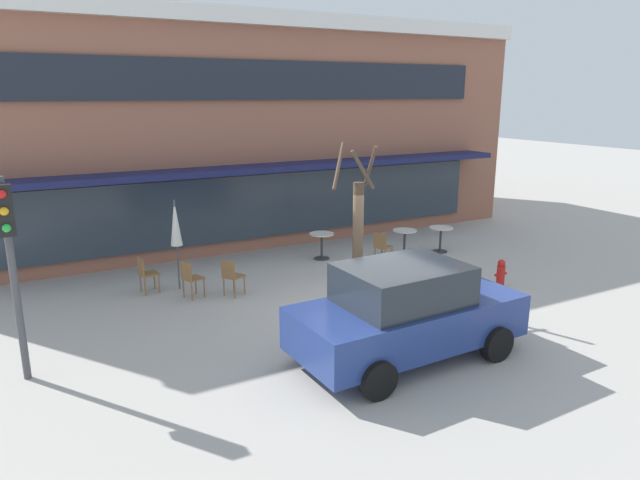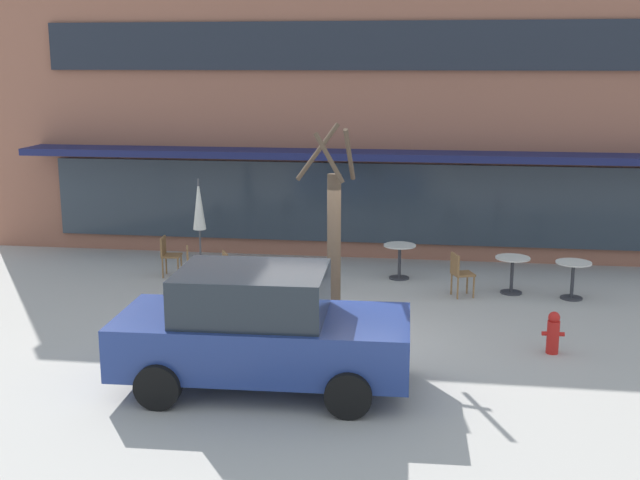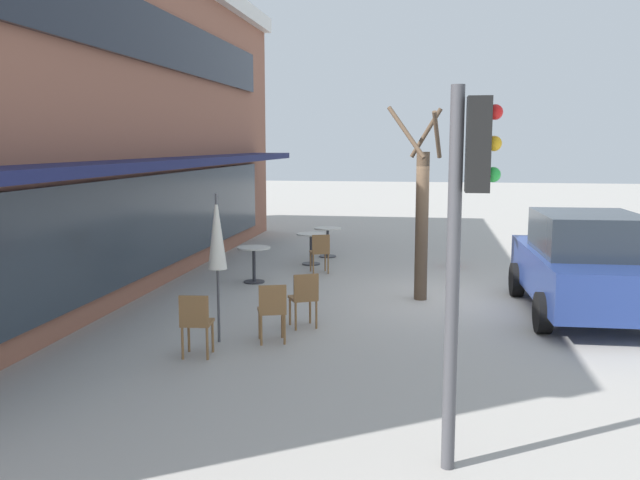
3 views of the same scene
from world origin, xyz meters
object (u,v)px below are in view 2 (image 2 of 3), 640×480
object	(u,v)px
patio_umbrella_green_folded	(199,205)
cafe_chair_2	(231,269)
cafe_table_near_wall	(400,256)
cafe_table_streetside	(573,274)
parked_sedan	(260,329)
street_tree	(334,241)
fire_hydrant	(553,332)
cafe_table_by_tree	(512,269)
cafe_chair_0	(168,253)
cafe_chair_1	(193,264)
cafe_chair_3	(460,271)

from	to	relation	value
patio_umbrella_green_folded	cafe_chair_2	size ratio (longest dim) A/B	2.47
cafe_table_near_wall	cafe_table_streetside	bearing A→B (deg)	-16.68
parked_sedan	street_tree	world-z (taller)	street_tree
fire_hydrant	cafe_table_streetside	bearing A→B (deg)	75.80
cafe_table_streetside	cafe_table_by_tree	size ratio (longest dim) A/B	1.00
street_tree	fire_hydrant	world-z (taller)	street_tree
cafe_chair_0	parked_sedan	world-z (taller)	parked_sedan
cafe_chair_1	street_tree	size ratio (longest dim) A/B	0.25
cafe_table_near_wall	street_tree	bearing A→B (deg)	-106.22
cafe_chair_1	cafe_chair_2	xyz separation A→B (m)	(0.88, -0.31, 0.00)
cafe_table_streetside	parked_sedan	world-z (taller)	parked_sedan
cafe_table_streetside	cafe_chair_2	world-z (taller)	cafe_chair_2
cafe_chair_0	cafe_table_streetside	bearing A→B (deg)	-3.51
cafe_table_by_tree	cafe_chair_3	xyz separation A→B (m)	(-1.07, -0.40, 0.01)
cafe_table_by_tree	cafe_chair_2	xyz separation A→B (m)	(-5.66, -0.89, 0.01)
cafe_table_streetside	patio_umbrella_green_folded	size ratio (longest dim) A/B	0.35
patio_umbrella_green_folded	fire_hydrant	xyz separation A→B (m)	(6.97, -3.66, -1.27)
patio_umbrella_green_folded	street_tree	distance (m)	4.37
cafe_table_streetside	cafe_table_by_tree	bearing A→B (deg)	168.71
patio_umbrella_green_folded	parked_sedan	size ratio (longest dim) A/B	0.52
cafe_table_near_wall	cafe_chair_3	distance (m)	1.74
cafe_table_streetside	cafe_chair_0	size ratio (longest dim) A/B	0.85
cafe_table_near_wall	cafe_chair_1	size ratio (longest dim) A/B	0.85
cafe_chair_3	parked_sedan	xyz separation A→B (m)	(-2.98, -5.05, 0.35)
cafe_chair_1	parked_sedan	bearing A→B (deg)	-62.88
cafe_table_by_tree	street_tree	world-z (taller)	street_tree
cafe_table_by_tree	street_tree	bearing A→B (deg)	-141.28
cafe_chair_0	cafe_table_by_tree	bearing A→B (deg)	-2.27
cafe_table_near_wall	patio_umbrella_green_folded	bearing A→B (deg)	-172.08
cafe_chair_2	cafe_chair_3	world-z (taller)	same
cafe_table_by_tree	cafe_chair_1	size ratio (longest dim) A/B	0.85
cafe_chair_0	fire_hydrant	xyz separation A→B (m)	(7.73, -3.73, -0.17)
cafe_table_near_wall	cafe_chair_3	bearing A→B (deg)	-43.93
cafe_table_streetside	street_tree	world-z (taller)	street_tree
cafe_table_streetside	parked_sedan	distance (m)	7.39
cafe_table_near_wall	cafe_chair_0	world-z (taller)	cafe_chair_0
cafe_chair_0	patio_umbrella_green_folded	bearing A→B (deg)	-5.79
street_tree	cafe_table_by_tree	bearing A→B (deg)	38.72
cafe_table_near_wall	cafe_chair_2	xyz separation A→B (m)	(-3.34, -1.70, 0.01)
parked_sedan	cafe_table_streetside	bearing A→B (deg)	44.99
cafe_chair_2	parked_sedan	world-z (taller)	parked_sedan
cafe_table_streetside	cafe_chair_1	xyz separation A→B (m)	(-7.71, -0.35, 0.01)
cafe_table_streetside	parked_sedan	xyz separation A→B (m)	(-5.22, -5.21, 0.36)
cafe_table_near_wall	parked_sedan	bearing A→B (deg)	-105.46
cafe_table_by_tree	fire_hydrant	distance (m)	3.46
cafe_chair_2	cafe_chair_3	bearing A→B (deg)	6.17
cafe_table_near_wall	cafe_chair_0	size ratio (longest dim) A/B	0.85
fire_hydrant	street_tree	bearing A→B (deg)	168.30
cafe_chair_0	cafe_chair_3	distance (m)	6.34
cafe_chair_3	parked_sedan	bearing A→B (deg)	-120.58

